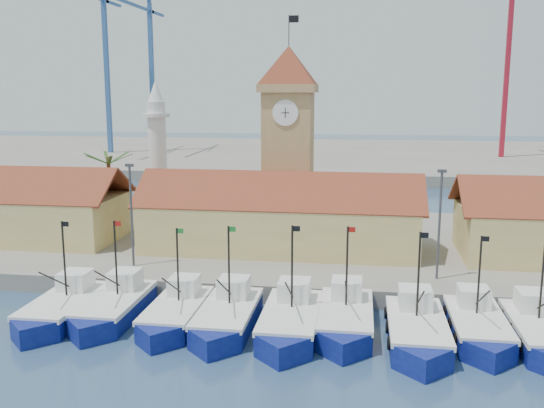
% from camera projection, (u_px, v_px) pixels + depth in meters
% --- Properties ---
extents(ground, '(400.00, 400.00, 0.00)m').
position_uv_depth(ground, '(241.00, 345.00, 40.26)').
color(ground, navy).
rests_on(ground, ground).
extents(quay, '(140.00, 32.00, 1.50)m').
position_uv_depth(quay, '(285.00, 245.00, 63.46)').
color(quay, gray).
rests_on(quay, ground).
extents(terminal, '(240.00, 80.00, 2.00)m').
position_uv_depth(terminal, '(330.00, 156.00, 147.03)').
color(terminal, gray).
rests_on(terminal, ground).
extents(boat_0, '(3.72, 10.19, 7.71)m').
position_uv_depth(boat_0, '(61.00, 310.00, 44.45)').
color(boat_0, navy).
rests_on(boat_0, ground).
extents(boat_1, '(3.71, 10.17, 7.70)m').
position_uv_depth(boat_1, '(113.00, 309.00, 44.70)').
color(boat_1, navy).
rests_on(boat_1, ground).
extents(boat_2, '(3.57, 9.77, 7.39)m').
position_uv_depth(boat_2, '(175.00, 315.00, 43.58)').
color(boat_2, navy).
rests_on(boat_2, ground).
extents(boat_3, '(3.73, 10.22, 7.73)m').
position_uv_depth(boat_3, '(227.00, 319.00, 42.76)').
color(boat_3, navy).
rests_on(boat_3, ground).
extents(boat_4, '(3.86, 10.57, 8.00)m').
position_uv_depth(boat_4, '(290.00, 324.00, 41.83)').
color(boat_4, navy).
rests_on(boat_4, ground).
extents(boat_5, '(3.76, 10.31, 7.80)m').
position_uv_depth(boat_5, '(345.00, 321.00, 42.35)').
color(boat_5, navy).
rests_on(boat_5, ground).
extents(boat_6, '(3.83, 10.48, 7.93)m').
position_uv_depth(boat_6, '(417.00, 333.00, 40.20)').
color(boat_6, navy).
rests_on(boat_6, ground).
extents(boat_7, '(3.60, 9.86, 7.46)m').
position_uv_depth(boat_7, '(478.00, 329.00, 41.00)').
color(boat_7, navy).
rests_on(boat_7, ground).
extents(boat_8, '(3.70, 10.13, 7.67)m').
position_uv_depth(boat_8, '(542.00, 335.00, 39.93)').
color(boat_8, navy).
rests_on(boat_8, ground).
extents(hall_center, '(27.04, 10.13, 7.61)m').
position_uv_depth(hall_center, '(281.00, 223.00, 58.97)').
color(hall_center, '#D8C376').
rests_on(hall_center, quay).
extents(clock_tower, '(5.80, 5.80, 22.70)m').
position_uv_depth(clock_tower, '(288.00, 136.00, 63.33)').
color(clock_tower, tan).
rests_on(clock_tower, quay).
extents(minaret, '(3.00, 3.00, 16.30)m').
position_uv_depth(minaret, '(158.00, 154.00, 67.85)').
color(minaret, silver).
rests_on(minaret, quay).
extents(palm_tree, '(5.60, 5.03, 8.39)m').
position_uv_depth(palm_tree, '(110.00, 186.00, 67.26)').
color(palm_tree, brown).
rests_on(palm_tree, quay).
extents(lamp_posts, '(80.70, 0.25, 9.03)m').
position_uv_depth(lamp_posts, '(274.00, 214.00, 50.66)').
color(lamp_posts, '#3F3F44').
rests_on(lamp_posts, quay).
extents(crane_blue_far, '(1.00, 32.53, 43.30)m').
position_uv_depth(crane_blue_far, '(103.00, 50.00, 140.88)').
color(crane_blue_far, '#315996').
rests_on(crane_blue_far, terminal).
extents(crane_blue_near, '(1.00, 31.88, 41.53)m').
position_uv_depth(crane_blue_near, '(149.00, 56.00, 145.66)').
color(crane_blue_near, '#315996').
rests_on(crane_blue_near, terminal).
extents(crane_red_right, '(1.00, 31.89, 44.37)m').
position_uv_depth(crane_red_right, '(510.00, 44.00, 130.67)').
color(crane_red_right, maroon).
rests_on(crane_red_right, terminal).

